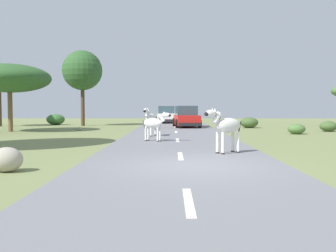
{
  "coord_description": "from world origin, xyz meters",
  "views": [
    {
      "loc": [
        -0.64,
        -10.41,
        1.69
      ],
      "look_at": [
        -0.81,
        8.36,
        0.73
      ],
      "focal_mm": 39.86,
      "sensor_mm": 36.0,
      "label": 1
    }
  ],
  "objects_px": {
    "bush_0": "(329,126)",
    "bush_1": "(56,119)",
    "rock_0": "(7,160)",
    "bush_3": "(249,123)",
    "zebra_0": "(150,119)",
    "zebra_1": "(154,123)",
    "tree_2": "(82,71)",
    "zebra_2": "(226,126)",
    "rock_1": "(79,129)",
    "bush_2": "(297,129)",
    "tree_5": "(10,78)",
    "car_1": "(186,117)",
    "car_0": "(167,115)"
  },
  "relations": [
    {
      "from": "car_1",
      "to": "car_0",
      "type": "bearing_deg",
      "value": -82.37
    },
    {
      "from": "car_1",
      "to": "bush_0",
      "type": "xyz_separation_m",
      "value": [
        9.64,
        -4.8,
        -0.49
      ]
    },
    {
      "from": "bush_1",
      "to": "bush_3",
      "type": "xyz_separation_m",
      "value": [
        17.27,
        -4.94,
        -0.08
      ]
    },
    {
      "from": "zebra_1",
      "to": "rock_0",
      "type": "xyz_separation_m",
      "value": [
        -3.48,
        -8.24,
        -0.58
      ]
    },
    {
      "from": "bush_0",
      "to": "bush_1",
      "type": "bearing_deg",
      "value": 156.86
    },
    {
      "from": "car_0",
      "to": "bush_2",
      "type": "xyz_separation_m",
      "value": [
        8.32,
        -15.49,
        -0.52
      ]
    },
    {
      "from": "bush_2",
      "to": "car_0",
      "type": "bearing_deg",
      "value": 118.24
    },
    {
      "from": "tree_5",
      "to": "tree_2",
      "type": "bearing_deg",
      "value": 68.31
    },
    {
      "from": "zebra_1",
      "to": "tree_2",
      "type": "relative_size",
      "value": 0.21
    },
    {
      "from": "bush_0",
      "to": "bush_3",
      "type": "xyz_separation_m",
      "value": [
        -4.57,
        4.39,
        0.08
      ]
    },
    {
      "from": "zebra_0",
      "to": "bush_0",
      "type": "height_order",
      "value": "zebra_0"
    },
    {
      "from": "zebra_2",
      "to": "bush_3",
      "type": "relative_size",
      "value": 1.12
    },
    {
      "from": "zebra_0",
      "to": "car_0",
      "type": "bearing_deg",
      "value": -75.3
    },
    {
      "from": "bush_3",
      "to": "zebra_2",
      "type": "bearing_deg",
      "value": -104.37
    },
    {
      "from": "zebra_0",
      "to": "bush_0",
      "type": "xyz_separation_m",
      "value": [
        12.06,
        4.73,
        -0.66
      ]
    },
    {
      "from": "zebra_0",
      "to": "tree_5",
      "type": "relative_size",
      "value": 0.3
    },
    {
      "from": "car_0",
      "to": "bush_2",
      "type": "bearing_deg",
      "value": 118.83
    },
    {
      "from": "tree_5",
      "to": "zebra_0",
      "type": "bearing_deg",
      "value": -24.02
    },
    {
      "from": "tree_5",
      "to": "bush_1",
      "type": "xyz_separation_m",
      "value": [
        0.1,
        9.66,
        -3.13
      ]
    },
    {
      "from": "zebra_1",
      "to": "zebra_0",
      "type": "bearing_deg",
      "value": -148.37
    },
    {
      "from": "rock_1",
      "to": "tree_5",
      "type": "bearing_deg",
      "value": -163.85
    },
    {
      "from": "tree_2",
      "to": "rock_0",
      "type": "height_order",
      "value": "tree_2"
    },
    {
      "from": "zebra_0",
      "to": "zebra_1",
      "type": "height_order",
      "value": "zebra_0"
    },
    {
      "from": "car_1",
      "to": "tree_5",
      "type": "height_order",
      "value": "tree_5"
    },
    {
      "from": "bush_1",
      "to": "bush_2",
      "type": "relative_size",
      "value": 1.58
    },
    {
      "from": "zebra_0",
      "to": "zebra_1",
      "type": "xyz_separation_m",
      "value": [
        0.38,
        -3.23,
        -0.12
      ]
    },
    {
      "from": "car_1",
      "to": "tree_5",
      "type": "xyz_separation_m",
      "value": [
        -12.3,
        -5.13,
        2.79
      ]
    },
    {
      "from": "rock_0",
      "to": "zebra_2",
      "type": "bearing_deg",
      "value": 29.91
    },
    {
      "from": "zebra_2",
      "to": "bush_0",
      "type": "distance_m",
      "value": 15.47
    },
    {
      "from": "bush_2",
      "to": "rock_1",
      "type": "relative_size",
      "value": 2.81
    },
    {
      "from": "car_0",
      "to": "tree_2",
      "type": "height_order",
      "value": "tree_2"
    },
    {
      "from": "car_0",
      "to": "rock_0",
      "type": "xyz_separation_m",
      "value": [
        -3.78,
        -29.15,
        -0.52
      ]
    },
    {
      "from": "car_0",
      "to": "bush_2",
      "type": "distance_m",
      "value": 17.59
    },
    {
      "from": "car_0",
      "to": "tree_2",
      "type": "relative_size",
      "value": 0.65
    },
    {
      "from": "rock_0",
      "to": "tree_2",
      "type": "bearing_deg",
      "value": 98.77
    },
    {
      "from": "bush_1",
      "to": "car_0",
      "type": "bearing_deg",
      "value": 19.11
    },
    {
      "from": "zebra_0",
      "to": "bush_1",
      "type": "relative_size",
      "value": 0.99
    },
    {
      "from": "car_0",
      "to": "tree_5",
      "type": "height_order",
      "value": "tree_5"
    },
    {
      "from": "bush_0",
      "to": "rock_1",
      "type": "height_order",
      "value": "bush_0"
    },
    {
      "from": "tree_2",
      "to": "rock_1",
      "type": "height_order",
      "value": "tree_2"
    },
    {
      "from": "rock_0",
      "to": "bush_3",
      "type": "bearing_deg",
      "value": 62.79
    },
    {
      "from": "bush_1",
      "to": "rock_1",
      "type": "distance_m",
      "value": 9.44
    },
    {
      "from": "bush_1",
      "to": "bush_0",
      "type": "bearing_deg",
      "value": -23.14
    },
    {
      "from": "tree_5",
      "to": "bush_1",
      "type": "height_order",
      "value": "tree_5"
    },
    {
      "from": "zebra_2",
      "to": "rock_1",
      "type": "bearing_deg",
      "value": -1.89
    },
    {
      "from": "bush_0",
      "to": "bush_1",
      "type": "height_order",
      "value": "bush_1"
    },
    {
      "from": "zebra_0",
      "to": "car_1",
      "type": "bearing_deg",
      "value": -87.33
    },
    {
      "from": "car_0",
      "to": "rock_1",
      "type": "xyz_separation_m",
      "value": [
        -6.15,
        -12.01,
        -0.72
      ]
    },
    {
      "from": "tree_2",
      "to": "bush_2",
      "type": "bearing_deg",
      "value": -32.53
    },
    {
      "from": "tree_5",
      "to": "zebra_2",
      "type": "bearing_deg",
      "value": -43.37
    }
  ]
}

